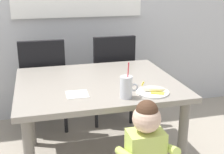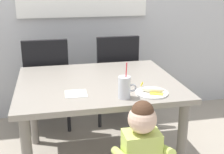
% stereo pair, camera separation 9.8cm
% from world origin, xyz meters
% --- Properties ---
extents(dining_table, '(1.24, 1.03, 0.73)m').
position_xyz_m(dining_table, '(0.00, 0.00, 0.64)').
color(dining_table, gray).
rests_on(dining_table, ground).
extents(dining_chair_left, '(0.44, 0.45, 0.96)m').
position_xyz_m(dining_chair_left, '(-0.39, 0.71, 0.54)').
color(dining_chair_left, black).
rests_on(dining_chair_left, ground).
extents(dining_chair_right, '(0.44, 0.44, 0.96)m').
position_xyz_m(dining_chair_right, '(0.31, 0.74, 0.54)').
color(dining_chair_right, black).
rests_on(dining_chair_right, ground).
extents(toddler_standing, '(0.33, 0.24, 0.84)m').
position_xyz_m(toddler_standing, '(0.15, -0.70, 0.53)').
color(toddler_standing, '#3F4760').
rests_on(toddler_standing, ground).
extents(milk_cup, '(0.13, 0.08, 0.25)m').
position_xyz_m(milk_cup, '(0.12, -0.38, 0.80)').
color(milk_cup, silver).
rests_on(milk_cup, dining_table).
extents(snack_plate, '(0.23, 0.23, 0.01)m').
position_xyz_m(snack_plate, '(0.32, -0.35, 0.74)').
color(snack_plate, white).
rests_on(snack_plate, dining_table).
extents(peeled_banana, '(0.17, 0.14, 0.07)m').
position_xyz_m(peeled_banana, '(0.33, -0.35, 0.76)').
color(peeled_banana, '#F4EAC6').
rests_on(peeled_banana, snack_plate).
extents(paper_napkin, '(0.15, 0.15, 0.00)m').
position_xyz_m(paper_napkin, '(-0.19, -0.24, 0.74)').
color(paper_napkin, white).
rests_on(paper_napkin, dining_table).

